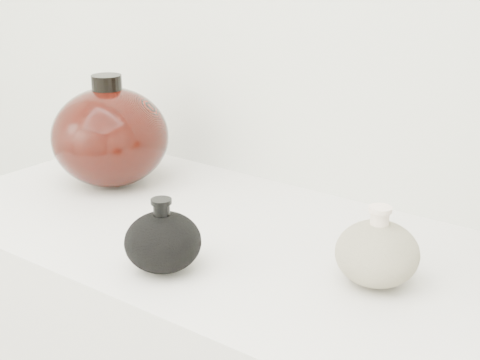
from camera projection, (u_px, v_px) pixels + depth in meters
The scene contains 3 objects.
black_gourd_vase at pixel (163, 241), 0.94m from camera, with size 0.14×0.14×0.11m.
cream_gourd_vase at pixel (377, 253), 0.90m from camera, with size 0.12×0.12×0.11m.
left_round_pot at pixel (110, 136), 1.25m from camera, with size 0.25×0.25×0.21m.
Camera 1 is at (0.53, 0.18, 1.34)m, focal length 50.00 mm.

